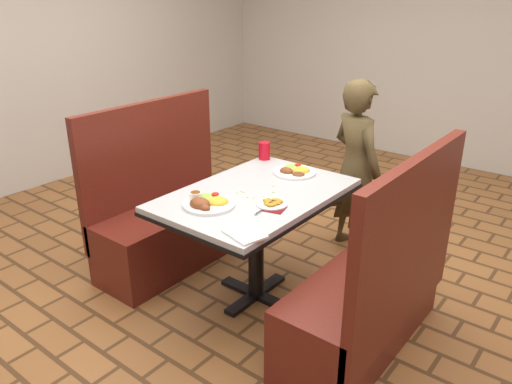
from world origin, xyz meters
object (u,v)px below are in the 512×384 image
dining_table (256,206)px  booth_bench_right (370,297)px  booth_bench_left (171,219)px  red_tumbler (264,151)px  diner_person (356,168)px  far_dinner_plate (295,170)px  plantain_plate (272,203)px  near_dinner_plate (208,200)px

dining_table → booth_bench_right: booth_bench_right is taller
dining_table → booth_bench_left: size_ratio=1.01×
booth_bench_right → red_tumbler: (-1.14, 0.53, 0.48)m
diner_person → red_tumbler: 0.70m
booth_bench_right → far_dinner_plate: 1.01m
plantain_plate → near_dinner_plate: bearing=-140.5°
far_dinner_plate → red_tumbler: red_tumbler is taller
far_dinner_plate → near_dinner_plate: bearing=-96.7°
dining_table → red_tumbler: size_ratio=9.64×
near_dinner_plate → red_tumbler: size_ratio=2.39×
booth_bench_right → plantain_plate: booth_bench_right is taller
dining_table → red_tumbler: red_tumbler is taller
dining_table → red_tumbler: (-0.34, 0.53, 0.16)m
red_tumbler → diner_person: bearing=44.2°
far_dinner_plate → red_tumbler: bearing=161.9°
far_dinner_plate → plantain_plate: 0.55m
far_dinner_plate → plantain_plate: size_ratio=1.57×
booth_bench_right → red_tumbler: 1.35m
diner_person → red_tumbler: size_ratio=10.48×
diner_person → plantain_plate: 1.12m
booth_bench_right → near_dinner_plate: bearing=-159.5°
dining_table → diner_person: (0.15, 1.01, 0.01)m
booth_bench_left → near_dinner_plate: bearing=-25.0°
red_tumbler → dining_table: bearing=-57.2°
dining_table → diner_person: diner_person is taller
booth_bench_left → booth_bench_right: size_ratio=1.00×
far_dinner_plate → booth_bench_left: bearing=-152.2°
booth_bench_left → diner_person: (0.95, 1.01, 0.33)m
plantain_plate → red_tumbler: (-0.54, 0.63, 0.05)m
booth_bench_right → plantain_plate: bearing=-170.7°
dining_table → booth_bench_left: bearing=180.0°
dining_table → booth_bench_right: 0.86m
near_dinner_plate → booth_bench_left: bearing=155.0°
diner_person → near_dinner_plate: (-0.24, -1.34, 0.12)m
booth_bench_left → booth_bench_right: 1.60m
plantain_plate → dining_table: bearing=152.9°
dining_table → plantain_plate: 0.24m
booth_bench_right → near_dinner_plate: size_ratio=3.99×
booth_bench_left → far_dinner_plate: bearing=27.8°
booth_bench_left → diner_person: diner_person is taller
near_dinner_plate → plantain_plate: bearing=39.5°
booth_bench_right → far_dinner_plate: bearing=152.2°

